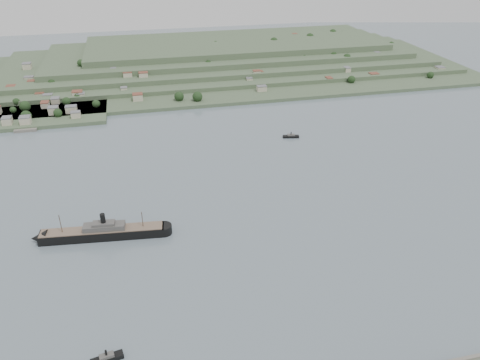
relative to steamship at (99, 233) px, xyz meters
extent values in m
plane|color=slate|center=(125.79, 3.35, -4.13)|extent=(1400.00, 1400.00, 0.00)
cube|color=#3E5538|center=(125.79, 363.35, -2.13)|extent=(760.00, 260.00, 4.00)
cube|color=#3E5538|center=(145.79, 388.35, 2.37)|extent=(680.00, 220.00, 5.00)
cube|color=#3E5538|center=(160.79, 403.35, 7.87)|extent=(600.00, 200.00, 6.00)
cube|color=#3E5538|center=(175.79, 418.35, 14.37)|extent=(520.00, 180.00, 7.00)
cube|color=#3E5538|center=(190.79, 433.35, 21.87)|extent=(440.00, 160.00, 8.00)
cube|color=#3E5538|center=(-74.21, 253.35, -2.13)|extent=(150.00, 90.00, 4.00)
cube|color=slate|center=(-79.21, 211.35, -2.73)|extent=(22.00, 14.00, 2.80)
cube|color=black|center=(2.17, -0.22, -0.94)|extent=(82.93, 19.27, 6.40)
cone|color=black|center=(-38.74, 3.96, -0.94)|extent=(12.02, 12.02, 10.97)
cylinder|color=black|center=(43.08, -4.40, -0.94)|extent=(10.97, 10.97, 6.40)
cube|color=brown|center=(2.17, -0.22, 2.54)|extent=(81.02, 18.18, 0.55)
cube|color=#4C4946|center=(3.98, -0.41, 4.55)|extent=(28.11, 10.97, 3.66)
cube|color=#4C4946|center=(3.98, -0.41, 7.01)|extent=(15.20, 7.85, 2.28)
cylinder|color=black|center=(3.98, -0.41, 10.49)|extent=(3.29, 3.29, 8.22)
cylinder|color=#402C1D|center=(-23.29, 2.38, 8.66)|extent=(0.46, 0.46, 14.62)
cylinder|color=#402C1D|center=(29.44, -3.01, 7.75)|extent=(0.46, 0.46, 12.79)
cube|color=black|center=(6.61, -105.67, -2.88)|extent=(16.14, 6.96, 2.50)
cube|color=#4C4946|center=(6.61, -105.67, -1.01)|extent=(7.53, 4.57, 1.88)
cylinder|color=black|center=(6.61, -105.67, 1.08)|extent=(1.04, 1.04, 3.65)
cube|color=black|center=(180.03, 131.12, -3.07)|extent=(16.46, 7.34, 2.12)
cube|color=#4C4946|center=(180.03, 131.12, -1.48)|extent=(7.70, 4.82, 1.59)
cylinder|color=black|center=(180.03, 131.12, 0.28)|extent=(0.88, 0.88, 3.09)
camera|label=1|loc=(34.08, -273.17, 183.17)|focal=35.00mm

